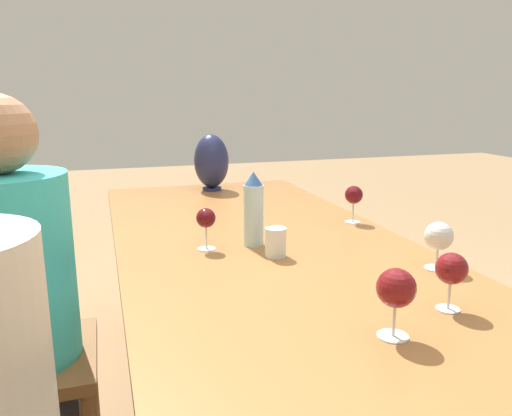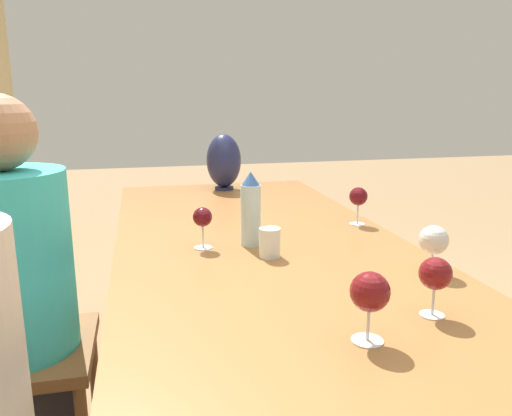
{
  "view_description": "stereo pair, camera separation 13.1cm",
  "coord_description": "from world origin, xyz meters",
  "px_view_note": "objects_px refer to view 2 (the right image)",
  "views": [
    {
      "loc": [
        -1.42,
        0.52,
        1.24
      ],
      "look_at": [
        0.25,
        0.0,
        0.83
      ],
      "focal_mm": 35.0,
      "sensor_mm": 36.0,
      "label": 1
    },
    {
      "loc": [
        -1.45,
        0.4,
        1.24
      ],
      "look_at": [
        0.25,
        0.0,
        0.83
      ],
      "focal_mm": 35.0,
      "sensor_mm": 36.0,
      "label": 2
    }
  ],
  "objects_px": {
    "wine_glass_3": "(370,293)",
    "wine_glass_1": "(203,219)",
    "water_bottle": "(251,210)",
    "wine_glass_5": "(434,241)",
    "wine_glass_2": "(358,197)",
    "wine_glass_4": "(435,275)",
    "person_far": "(19,284)",
    "vase": "(224,161)",
    "water_tumbler": "(270,243)"
  },
  "relations": [
    {
      "from": "wine_glass_3",
      "to": "wine_glass_1",
      "type": "bearing_deg",
      "value": 19.72
    },
    {
      "from": "water_bottle",
      "to": "wine_glass_5",
      "type": "relative_size",
      "value": 1.78
    },
    {
      "from": "wine_glass_2",
      "to": "wine_glass_4",
      "type": "height_order",
      "value": "wine_glass_2"
    },
    {
      "from": "wine_glass_1",
      "to": "person_far",
      "type": "distance_m",
      "value": 0.6
    },
    {
      "from": "wine_glass_4",
      "to": "wine_glass_5",
      "type": "height_order",
      "value": "same"
    },
    {
      "from": "wine_glass_5",
      "to": "person_far",
      "type": "distance_m",
      "value": 1.25
    },
    {
      "from": "wine_glass_5",
      "to": "wine_glass_2",
      "type": "bearing_deg",
      "value": -2.07
    },
    {
      "from": "water_bottle",
      "to": "wine_glass_2",
      "type": "xyz_separation_m",
      "value": [
        0.17,
        -0.47,
        -0.01
      ]
    },
    {
      "from": "wine_glass_5",
      "to": "vase",
      "type": "bearing_deg",
      "value": 15.15
    },
    {
      "from": "wine_glass_2",
      "to": "person_far",
      "type": "height_order",
      "value": "person_far"
    },
    {
      "from": "vase",
      "to": "wine_glass_4",
      "type": "height_order",
      "value": "vase"
    },
    {
      "from": "wine_glass_1",
      "to": "person_far",
      "type": "xyz_separation_m",
      "value": [
        -0.01,
        0.58,
        -0.17
      ]
    },
    {
      "from": "wine_glass_3",
      "to": "wine_glass_4",
      "type": "xyz_separation_m",
      "value": [
        0.08,
        -0.2,
        -0.01
      ]
    },
    {
      "from": "water_bottle",
      "to": "water_tumbler",
      "type": "xyz_separation_m",
      "value": [
        -0.14,
        -0.03,
        -0.08
      ]
    },
    {
      "from": "water_bottle",
      "to": "wine_glass_1",
      "type": "relative_size",
      "value": 1.81
    },
    {
      "from": "water_tumbler",
      "to": "wine_glass_2",
      "type": "distance_m",
      "value": 0.54
    },
    {
      "from": "wine_glass_3",
      "to": "wine_glass_5",
      "type": "xyz_separation_m",
      "value": [
        0.33,
        -0.35,
        -0.01
      ]
    },
    {
      "from": "water_tumbler",
      "to": "wine_glass_1",
      "type": "bearing_deg",
      "value": 53.99
    },
    {
      "from": "water_bottle",
      "to": "wine_glass_4",
      "type": "bearing_deg",
      "value": -155.06
    },
    {
      "from": "wine_glass_4",
      "to": "water_bottle",
      "type": "bearing_deg",
      "value": 24.94
    },
    {
      "from": "water_bottle",
      "to": "wine_glass_3",
      "type": "xyz_separation_m",
      "value": [
        -0.71,
        -0.09,
        -0.01
      ]
    },
    {
      "from": "water_bottle",
      "to": "vase",
      "type": "bearing_deg",
      "value": -4.28
    },
    {
      "from": "vase",
      "to": "water_tumbler",
      "type": "bearing_deg",
      "value": 177.82
    },
    {
      "from": "water_tumbler",
      "to": "wine_glass_4",
      "type": "xyz_separation_m",
      "value": [
        -0.49,
        -0.26,
        0.05
      ]
    },
    {
      "from": "water_bottle",
      "to": "vase",
      "type": "relative_size",
      "value": 0.86
    },
    {
      "from": "wine_glass_2",
      "to": "person_far",
      "type": "bearing_deg",
      "value": 98.51
    },
    {
      "from": "person_far",
      "to": "wine_glass_5",
      "type": "bearing_deg",
      "value": -107.45
    },
    {
      "from": "wine_glass_2",
      "to": "wine_glass_4",
      "type": "xyz_separation_m",
      "value": [
        -0.8,
        0.17,
        -0.01
      ]
    },
    {
      "from": "vase",
      "to": "wine_glass_5",
      "type": "distance_m",
      "value": 1.43
    },
    {
      "from": "wine_glass_3",
      "to": "wine_glass_5",
      "type": "height_order",
      "value": "wine_glass_3"
    },
    {
      "from": "water_tumbler",
      "to": "wine_glass_1",
      "type": "relative_size",
      "value": 0.67
    },
    {
      "from": "water_bottle",
      "to": "wine_glass_1",
      "type": "bearing_deg",
      "value": 89.59
    },
    {
      "from": "vase",
      "to": "wine_glass_3",
      "type": "relative_size",
      "value": 1.91
    },
    {
      "from": "water_tumbler",
      "to": "wine_glass_4",
      "type": "height_order",
      "value": "wine_glass_4"
    },
    {
      "from": "wine_glass_2",
      "to": "person_far",
      "type": "xyz_separation_m",
      "value": [
        -0.18,
        1.2,
        -0.18
      ]
    },
    {
      "from": "wine_glass_3",
      "to": "person_far",
      "type": "height_order",
      "value": "person_far"
    },
    {
      "from": "vase",
      "to": "wine_glass_5",
      "type": "relative_size",
      "value": 2.06
    },
    {
      "from": "wine_glass_1",
      "to": "wine_glass_2",
      "type": "height_order",
      "value": "wine_glass_2"
    },
    {
      "from": "vase",
      "to": "wine_glass_3",
      "type": "distance_m",
      "value": 1.7
    },
    {
      "from": "wine_glass_1",
      "to": "wine_glass_2",
      "type": "xyz_separation_m",
      "value": [
        0.17,
        -0.63,
        0.01
      ]
    },
    {
      "from": "water_tumbler",
      "to": "wine_glass_3",
      "type": "relative_size",
      "value": 0.61
    },
    {
      "from": "water_bottle",
      "to": "wine_glass_3",
      "type": "relative_size",
      "value": 1.65
    },
    {
      "from": "wine_glass_5",
      "to": "wine_glass_3",
      "type": "bearing_deg",
      "value": 132.85
    },
    {
      "from": "wine_glass_1",
      "to": "wine_glass_4",
      "type": "bearing_deg",
      "value": -144.21
    },
    {
      "from": "water_bottle",
      "to": "wine_glass_1",
      "type": "xyz_separation_m",
      "value": [
        0.0,
        0.16,
        -0.02
      ]
    },
    {
      "from": "water_bottle",
      "to": "vase",
      "type": "xyz_separation_m",
      "value": [
        0.99,
        -0.07,
        0.03
      ]
    },
    {
      "from": "wine_glass_4",
      "to": "water_tumbler",
      "type": "bearing_deg",
      "value": 28.09
    },
    {
      "from": "wine_glass_5",
      "to": "person_far",
      "type": "bearing_deg",
      "value": 72.55
    },
    {
      "from": "water_bottle",
      "to": "wine_glass_5",
      "type": "xyz_separation_m",
      "value": [
        -0.38,
        -0.45,
        -0.03
      ]
    },
    {
      "from": "water_bottle",
      "to": "wine_glass_2",
      "type": "height_order",
      "value": "water_bottle"
    }
  ]
}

